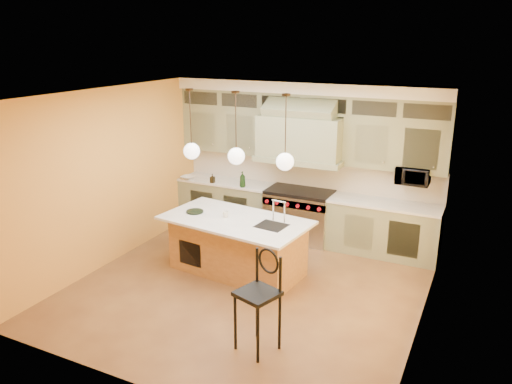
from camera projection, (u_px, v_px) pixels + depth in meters
The scene contains 18 objects.
floor at pixel (247, 288), 7.58m from camera, with size 5.00×5.00×0.00m, color brown.
ceiling at pixel (246, 95), 6.72m from camera, with size 5.00×5.00×0.00m, color white.
wall_back at pixel (308, 160), 9.30m from camera, with size 5.00×5.00×0.00m, color gold.
wall_front at pixel (134, 266), 5.00m from camera, with size 5.00×5.00×0.00m, color gold.
wall_left at pixel (111, 177), 8.19m from camera, with size 5.00×5.00×0.00m, color gold.
wall_right at pixel (429, 225), 6.11m from camera, with size 5.00×5.00×0.00m, color gold.
back_cabinetry at pixel (302, 164), 9.07m from camera, with size 5.00×0.77×2.90m.
range at pixel (299, 215), 9.28m from camera, with size 1.20×0.74×0.96m.
kitchen_island at pixel (238, 244), 7.98m from camera, with size 2.42×1.48×1.35m.
counter_stool at pixel (259, 294), 5.91m from camera, with size 0.56×0.56×1.27m.
microwave at pixel (413, 175), 8.27m from camera, with size 0.54×0.37×0.30m, color black.
oil_bottle_a at pixel (243, 179), 9.36m from camera, with size 0.12×0.12×0.30m, color black.
oil_bottle_b at pixel (212, 178), 9.65m from camera, with size 0.08×0.08×0.18m, color black.
fruit_bowl at pixel (188, 178), 9.90m from camera, with size 0.26×0.26×0.07m, color silver.
cup at pixel (226, 214), 7.88m from camera, with size 0.10×0.10×0.09m, color white.
pendant_left at pixel (192, 149), 7.88m from camera, with size 0.26×0.26×1.11m.
pendant_center at pixel (236, 154), 7.54m from camera, with size 0.26×0.26×1.11m.
pendant_right at pixel (285, 160), 7.21m from camera, with size 0.26×0.26×1.11m.
Camera 1 is at (3.09, -6.06, 3.65)m, focal length 35.00 mm.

